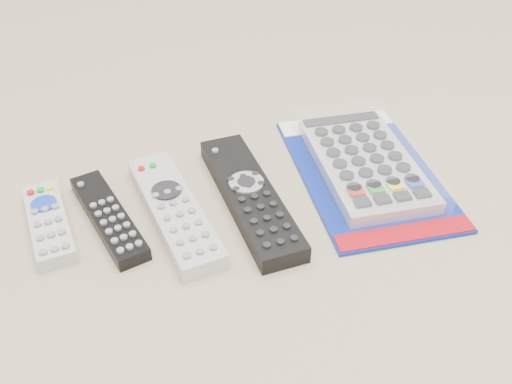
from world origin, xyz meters
name	(u,v)px	position (x,y,z in m)	size (l,w,h in m)	color
remote_small_grey	(49,223)	(-0.22, 0.05, 0.01)	(0.04, 0.14, 0.02)	#A6A6A8
remote_slim_black	(109,217)	(-0.16, 0.03, 0.01)	(0.06, 0.18, 0.02)	black
remote_silver_dvd	(174,210)	(-0.08, 0.01, 0.01)	(0.06, 0.22, 0.02)	#B9B9BD
remote_large_black	(250,196)	(0.01, 0.00, 0.01)	(0.07, 0.24, 0.03)	black
jumbo_remote_packaged	(365,162)	(0.18, 0.00, 0.02)	(0.22, 0.31, 0.04)	navy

